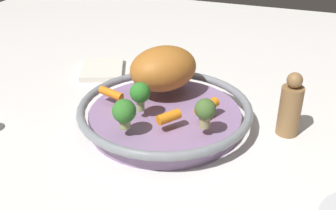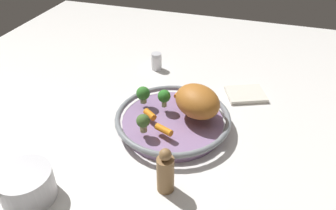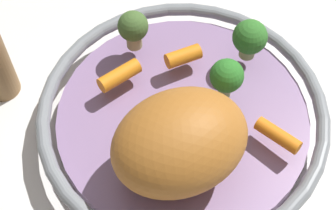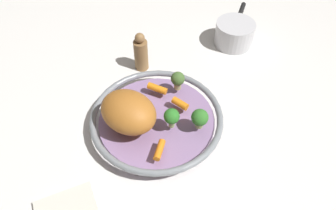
# 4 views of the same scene
# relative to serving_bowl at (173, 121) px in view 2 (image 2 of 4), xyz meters

# --- Properties ---
(ground_plane) EXTENTS (1.94, 1.94, 0.00)m
(ground_plane) POSITION_rel_serving_bowl_xyz_m (0.00, 0.00, -0.03)
(ground_plane) COLOR silver
(serving_bowl) EXTENTS (0.35, 0.35, 0.05)m
(serving_bowl) POSITION_rel_serving_bowl_xyz_m (0.00, 0.00, 0.00)
(serving_bowl) COLOR #8E709E
(serving_bowl) RESTS_ON ground_plane
(roast_chicken_piece) EXTENTS (0.19, 0.18, 0.09)m
(roast_chicken_piece) POSITION_rel_serving_bowl_xyz_m (0.07, 0.03, 0.07)
(roast_chicken_piece) COLOR #B16827
(roast_chicken_piece) RESTS_ON serving_bowl
(baby_carrot_back) EXTENTS (0.05, 0.04, 0.02)m
(baby_carrot_back) POSITION_rel_serving_bowl_xyz_m (-0.06, -0.03, 0.03)
(baby_carrot_back) COLOR orange
(baby_carrot_back) RESTS_ON serving_bowl
(baby_carrot_left) EXTENTS (0.03, 0.06, 0.02)m
(baby_carrot_left) POSITION_rel_serving_bowl_xyz_m (-0.01, 0.11, 0.03)
(baby_carrot_left) COLOR orange
(baby_carrot_left) RESTS_ON serving_bowl
(baby_carrot_center) EXTENTS (0.06, 0.04, 0.02)m
(baby_carrot_center) POSITION_rel_serving_bowl_xyz_m (0.00, -0.08, 0.03)
(baby_carrot_center) COLOR orange
(baby_carrot_center) RESTS_ON serving_bowl
(broccoli_floret_small) EXTENTS (0.04, 0.04, 0.05)m
(broccoli_floret_small) POSITION_rel_serving_bowl_xyz_m (-0.11, 0.04, 0.05)
(broccoli_floret_small) COLOR #97A966
(broccoli_floret_small) RESTS_ON serving_bowl
(broccoli_floret_large) EXTENTS (0.04, 0.04, 0.05)m
(broccoli_floret_large) POSITION_rel_serving_bowl_xyz_m (-0.06, -0.10, 0.06)
(broccoli_floret_large) COLOR tan
(broccoli_floret_large) RESTS_ON serving_bowl
(broccoli_floret_mid) EXTENTS (0.04, 0.04, 0.06)m
(broccoli_floret_mid) POSITION_rel_serving_bowl_xyz_m (-0.04, 0.03, 0.06)
(broccoli_floret_mid) COLOR #93AD66
(broccoli_floret_mid) RESTS_ON serving_bowl
(salt_shaker) EXTENTS (0.04, 0.04, 0.07)m
(salt_shaker) POSITION_rel_serving_bowl_xyz_m (-0.17, 0.33, 0.01)
(salt_shaker) COLOR white
(salt_shaker) RESTS_ON ground_plane
(pepper_mill) EXTENTS (0.04, 0.04, 0.13)m
(pepper_mill) POSITION_rel_serving_bowl_xyz_m (0.05, -0.23, 0.03)
(pepper_mill) COLOR olive
(pepper_mill) RESTS_ON ground_plane
(saucepan) EXTENTS (0.13, 0.20, 0.08)m
(saucepan) POSITION_rel_serving_bowl_xyz_m (-0.25, -0.36, 0.01)
(saucepan) COLOR silver
(saucepan) RESTS_ON ground_plane
(dish_towel) EXTENTS (0.16, 0.15, 0.01)m
(dish_towel) POSITION_rel_serving_bowl_xyz_m (0.19, 0.24, -0.02)
(dish_towel) COLOR silver
(dish_towel) RESTS_ON ground_plane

